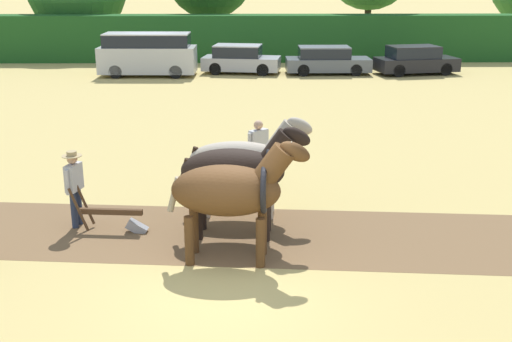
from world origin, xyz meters
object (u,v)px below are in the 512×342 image
object	(u,v)px
parked_van	(148,54)
parked_car_left	(240,60)
plow	(117,218)
farmer_at_plow	(74,183)
parked_car_center_left	(327,61)
draft_horse_lead_left	(232,190)
draft_horse_lead_right	(238,171)
parked_car_center	(415,61)
draft_horse_trail_left	(244,159)
farmer_beside_team	(258,148)

from	to	relation	value
parked_van	parked_car_left	xyz separation A→B (m)	(4.86, 0.86, -0.41)
plow	parked_car_left	world-z (taller)	parked_car_left
plow	farmer_at_plow	xyz separation A→B (m)	(-0.94, 0.34, 0.67)
parked_car_left	parked_car_center_left	bearing A→B (deg)	4.90
draft_horse_lead_left	draft_horse_lead_right	distance (m)	1.21
parked_van	plow	bearing A→B (deg)	-82.25
draft_horse_lead_left	parked_car_center	bearing A→B (deg)	72.83
draft_horse_trail_left	parked_car_center	world-z (taller)	draft_horse_trail_left
parked_car_center	draft_horse_lead_right	bearing A→B (deg)	-123.39
draft_horse_lead_left	parked_car_left	distance (m)	23.60
farmer_beside_team	draft_horse_trail_left	bearing A→B (deg)	-51.11
parked_car_center_left	parked_van	bearing A→B (deg)	-177.24
draft_horse_lead_right	farmer_beside_team	bearing A→B (deg)	86.55
draft_horse_lead_left	draft_horse_lead_right	size ratio (longest dim) A/B	0.98
draft_horse_lead_right	plow	xyz separation A→B (m)	(-2.60, 0.23, -1.10)
parked_car_center	draft_horse_lead_left	bearing A→B (deg)	-122.52
farmer_at_plow	parked_car_center_left	xyz separation A→B (m)	(8.10, 21.46, -0.29)
draft_horse_lead_left	draft_horse_trail_left	size ratio (longest dim) A/B	0.95
parked_car_left	parked_car_center_left	size ratio (longest dim) A/B	0.97
draft_horse_trail_left	parked_car_center_left	xyz separation A→B (m)	(4.44, 20.82, -0.61)
draft_horse_lead_right	plow	size ratio (longest dim) A/B	1.72
farmer_beside_team	parked_car_center_left	size ratio (longest dim) A/B	0.38
parked_van	farmer_beside_team	bearing A→B (deg)	-71.96
draft_horse_lead_left	plow	bearing A→B (deg)	155.10
plow	parked_car_left	distance (m)	22.29
plow	parked_van	distance (m)	21.43
farmer_at_plow	parked_van	distance (m)	20.99
draft_horse_lead_right	parked_car_center_left	size ratio (longest dim) A/B	0.62
parked_van	parked_car_center_left	size ratio (longest dim) A/B	1.13
draft_horse_lead_right	farmer_at_plow	bearing A→B (deg)	175.89
draft_horse_trail_left	plow	world-z (taller)	draft_horse_trail_left
farmer_beside_team	parked_car_left	world-z (taller)	farmer_beside_team
farmer_at_plow	parked_van	xyz separation A→B (m)	(-1.42, 20.94, 0.15)
parked_van	draft_horse_trail_left	bearing A→B (deg)	-74.54
plow	parked_car_center_left	distance (m)	22.95
draft_horse_lead_right	plow	world-z (taller)	draft_horse_lead_right
draft_horse_lead_left	plow	world-z (taller)	draft_horse_lead_left
parked_van	parked_car_center	distance (m)	14.28
plow	parked_van	xyz separation A→B (m)	(-2.36, 21.28, 0.82)
parked_van	parked_car_center_left	bearing A→B (deg)	4.51
draft_horse_lead_left	parked_car_center_left	bearing A→B (deg)	83.69
farmer_at_plow	parked_car_center	xyz separation A→B (m)	(12.85, 21.28, -0.26)
draft_horse_trail_left	parked_van	distance (m)	20.93
farmer_beside_team	parked_van	bearing A→B (deg)	155.67
draft_horse_trail_left	parked_car_left	world-z (taller)	draft_horse_trail_left
parked_car_left	plow	bearing A→B (deg)	-87.26
draft_horse_trail_left	parked_car_center_left	size ratio (longest dim) A/B	0.64
draft_horse_trail_left	parked_car_left	bearing A→B (deg)	95.63
draft_horse_trail_left	parked_car_center_left	distance (m)	21.30
farmer_beside_team	parked_car_center	xyz separation A→B (m)	(8.82, 18.59, -0.29)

